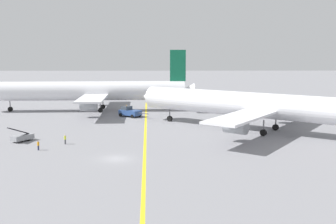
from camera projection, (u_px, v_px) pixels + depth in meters
ground_plane at (117, 159)px, 61.63m from camera, size 600.00×600.00×0.00m
taxiway_stripe at (145, 144)px, 71.57m from camera, size 4.81×119.94×0.01m
airliner_at_gate_left at (90, 91)px, 111.47m from camera, size 59.14×41.88×16.90m
airliner_being_pushed at (256, 106)px, 82.26m from camera, size 49.96×39.18×16.56m
pushback_tug at (130, 112)px, 102.02m from camera, size 7.87×6.36×2.90m
gse_belt_loader_portside at (22, 137)px, 73.65m from camera, size 3.72×4.80×3.02m
ground_crew_marshaller_foreground at (65, 139)px, 71.36m from camera, size 0.36×0.36×1.70m
ground_crew_ramp_agent_by_cones at (38, 145)px, 66.98m from camera, size 0.36×0.36×1.59m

